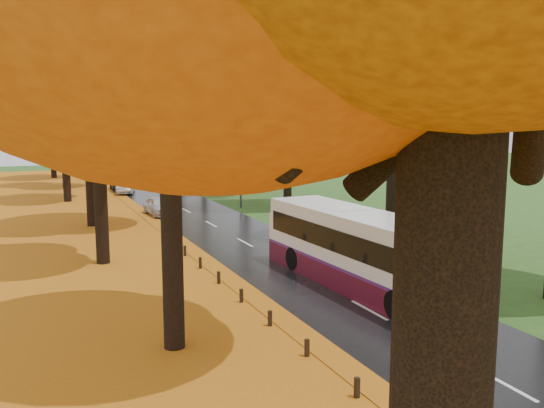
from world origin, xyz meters
TOP-DOWN VIEW (x-y plane):
  - ground at (0.00, 0.00)m, footprint 160.00×160.00m
  - road at (0.00, 25.00)m, footprint 6.50×90.00m
  - centre_line at (0.00, 25.00)m, footprint 0.12×90.00m
  - leaf_verge at (-9.00, 25.00)m, footprint 12.00×90.00m
  - leaf_drift at (-3.05, 25.00)m, footprint 0.90×90.00m
  - trees_left at (-7.18, 27.06)m, footprint 9.20×74.00m
  - trees_right at (7.19, 26.91)m, footprint 9.30×74.20m
  - bollard_row at (-3.70, 4.70)m, footprint 0.11×23.51m
  - streetlamp_near at (3.95, 8.00)m, footprint 2.45×0.18m
  - streetlamp_mid at (3.95, 30.00)m, footprint 2.45×0.18m
  - streetlamp_far at (3.95, 52.00)m, footprint 2.45×0.18m
  - bus at (1.23, 8.60)m, footprint 3.04×11.16m
  - car_white at (-2.22, 28.79)m, footprint 1.78×3.82m
  - car_silver at (-2.35, 41.85)m, footprint 2.29×4.21m
  - car_dark at (-2.35, 44.29)m, footprint 2.05×4.69m

SIDE VIEW (x-z plane):
  - ground at x=0.00m, z-range 0.00..0.00m
  - leaf_verge at x=-9.00m, z-range 0.00..0.02m
  - road at x=0.00m, z-range 0.00..0.04m
  - leaf_drift at x=-3.05m, z-range 0.04..0.05m
  - centre_line at x=0.00m, z-range 0.04..0.05m
  - bollard_row at x=-3.70m, z-range 0.00..0.52m
  - car_white at x=-2.22m, z-range 0.04..1.30m
  - car_silver at x=-2.35m, z-range 0.04..1.36m
  - car_dark at x=-2.35m, z-range 0.04..1.38m
  - bus at x=1.23m, z-range 0.11..3.02m
  - streetlamp_near at x=3.95m, z-range 0.71..8.71m
  - streetlamp_mid at x=3.95m, z-range 0.71..8.71m
  - streetlamp_far at x=3.95m, z-range 0.71..8.71m
  - trees_left at x=-7.18m, z-range 2.59..16.48m
  - trees_right at x=7.19m, z-range 2.71..16.67m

